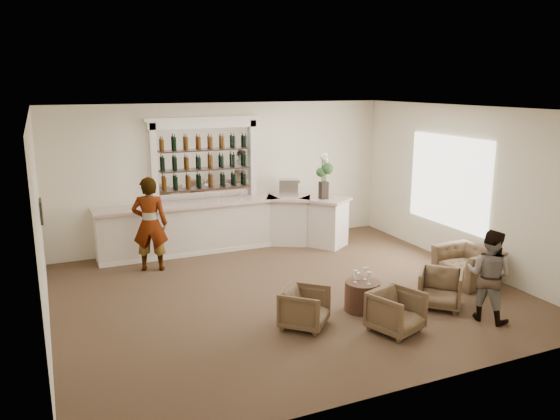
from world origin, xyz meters
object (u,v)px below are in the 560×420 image
at_px(bar_counter, 227,225).
at_px(espresso_machine, 289,187).
at_px(guest, 489,275).
at_px(armchair_left, 305,308).
at_px(flower_vase, 324,173).
at_px(armchair_right, 440,289).
at_px(sommelier, 150,224).
at_px(armchair_far, 468,266).
at_px(armchair_center, 396,312).
at_px(cocktail_table, 362,296).

distance_m(bar_counter, espresso_machine, 1.74).
bearing_deg(guest, armchair_left, 45.03).
height_order(bar_counter, flower_vase, flower_vase).
bearing_deg(armchair_right, espresso_machine, 142.67).
bearing_deg(armchair_left, bar_counter, 41.27).
xyz_separation_m(sommelier, armchair_right, (4.13, -3.89, -0.64)).
height_order(sommelier, armchair_far, sommelier).
relative_size(armchair_far, espresso_machine, 2.38).
relative_size(armchair_center, espresso_machine, 1.62).
bearing_deg(armchair_right, bar_counter, 160.20).
bearing_deg(armchair_far, espresso_machine, -158.35).
relative_size(cocktail_table, espresso_machine, 1.33).
bearing_deg(armchair_right, cocktail_table, -154.10).
xyz_separation_m(armchair_center, armchair_far, (2.50, 1.21, 0.02)).
bearing_deg(armchair_right, guest, -19.62).
bearing_deg(flower_vase, cocktail_table, -107.88).
xyz_separation_m(sommelier, armchair_far, (5.37, -3.17, -0.62)).
height_order(armchair_right, armchair_far, armchair_far).
distance_m(guest, flower_vase, 4.77).
height_order(cocktail_table, armchair_right, armchair_right).
distance_m(cocktail_table, armchair_left, 1.18).
bearing_deg(armchair_right, armchair_far, 73.78).
relative_size(armchair_center, armchair_far, 0.68).
height_order(cocktail_table, armchair_far, armchair_far).
distance_m(sommelier, armchair_center, 5.27).
distance_m(armchair_center, armchair_right, 1.35).
xyz_separation_m(guest, armchair_left, (-2.81, 0.93, -0.43)).
bearing_deg(espresso_machine, armchair_far, -38.88).
xyz_separation_m(guest, armchair_far, (0.89, 1.42, -0.41)).
bearing_deg(flower_vase, armchair_left, -121.79).
bearing_deg(armchair_center, sommelier, 103.64).
xyz_separation_m(armchair_right, armchair_far, (1.24, 0.72, 0.02)).
distance_m(bar_counter, armchair_center, 5.20).
bearing_deg(armchair_right, sommelier, -179.48).
height_order(cocktail_table, flower_vase, flower_vase).
bearing_deg(cocktail_table, armchair_left, -170.62).
relative_size(armchair_far, flower_vase, 1.00).
xyz_separation_m(espresso_machine, flower_vase, (0.56, -0.69, 0.40)).
distance_m(bar_counter, armchair_left, 4.39).
bearing_deg(bar_counter, armchair_far, -47.77).
bearing_deg(bar_counter, sommelier, -158.77).
distance_m(bar_counter, flower_vase, 2.51).
relative_size(cocktail_table, guest, 0.39).
bearing_deg(guest, flower_vase, -20.47).
distance_m(armchair_center, espresso_machine, 5.24).
bearing_deg(sommelier, armchair_left, 133.14).
bearing_deg(armchair_left, espresso_machine, 22.00).
bearing_deg(flower_vase, espresso_machine, 129.44).
relative_size(armchair_center, flower_vase, 0.68).
distance_m(cocktail_table, armchair_far, 2.55).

